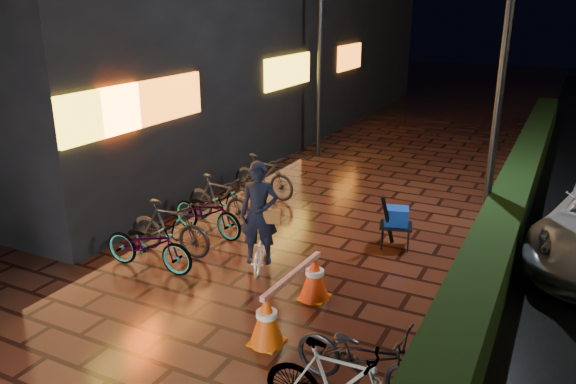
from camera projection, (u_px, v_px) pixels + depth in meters
The scene contains 10 objects.
ground at pixel (220, 327), 8.24m from camera, with size 80.00×80.00×0.00m, color #381911.
hedge at pixel (521, 179), 13.41m from camera, with size 0.70×20.00×1.00m, color black.
storefront_block at pixel (172, 3), 20.58m from camera, with size 12.09×22.00×9.00m.
lamp_post_hedge at pixel (500, 93), 10.34m from camera, with size 0.51×0.21×5.33m.
lamp_post_sf at pixel (320, 61), 16.48m from camera, with size 0.49×0.28×5.25m.
cyclist at pixel (260, 229), 9.87m from camera, with size 0.93×1.45×1.97m.
traffic_barrier at pixel (292, 296), 8.32m from camera, with size 0.56×1.94×0.78m.
cart_assembly at pixel (396, 219), 10.74m from camera, with size 0.72×0.77×1.16m.
parked_bikes_storefront at pixel (204, 211), 11.41m from camera, with size 1.97×5.04×1.04m.
parked_bikes_hedge at pixel (352, 370), 6.47m from camera, with size 1.84×1.37×1.04m.
Camera 1 is at (4.14, -5.94, 4.52)m, focal length 35.00 mm.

